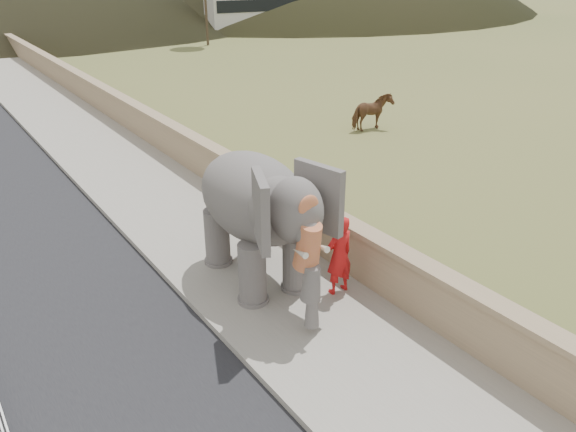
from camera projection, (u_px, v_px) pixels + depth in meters
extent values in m
plane|color=olive|center=(292.00, 310.00, 10.27)|extent=(160.00, 160.00, 0.00)
cube|color=#9E9687|center=(109.00, 157.00, 17.65)|extent=(3.00, 120.00, 0.15)
cube|color=tan|center=(157.00, 134.00, 18.30)|extent=(0.30, 120.00, 1.10)
imported|color=brown|center=(372.00, 112.00, 20.32)|extent=(1.57, 0.75, 1.31)
imported|color=silver|center=(218.00, 20.00, 46.58)|extent=(4.55, 3.22, 1.44)
cube|color=silver|center=(274.00, 11.00, 45.71)|extent=(11.26, 4.26, 3.10)
cube|color=yellow|center=(375.00, 5.00, 50.38)|extent=(11.06, 2.80, 3.10)
imported|color=red|center=(339.00, 255.00, 10.24)|extent=(0.57, 0.37, 1.55)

